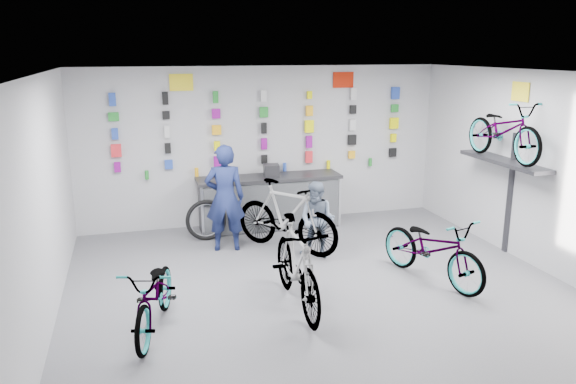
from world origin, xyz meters
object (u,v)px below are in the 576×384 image
object	(u,v)px
bike_center	(297,265)
bike_service	(286,216)
bike_right	(433,248)
bike_left	(155,296)
counter	(270,203)
customer	(317,220)
clerk	(225,198)

from	to	relation	value
bike_center	bike_service	bearing A→B (deg)	78.58
bike_center	bike_right	bearing A→B (deg)	8.67
bike_left	bike_service	bearing A→B (deg)	60.67
counter	bike_left	xyz separation A→B (m)	(-2.29, -3.54, -0.04)
counter	bike_service	distance (m)	1.28
counter	customer	distance (m)	1.75
bike_right	customer	size ratio (longest dim) A/B	1.52
counter	bike_service	world-z (taller)	bike_service
bike_right	customer	bearing A→B (deg)	115.14
bike_service	clerk	bearing A→B (deg)	122.09
counter	bike_center	size ratio (longest dim) A/B	1.38
bike_center	bike_left	bearing A→B (deg)	-174.47
bike_service	bike_right	bearing A→B (deg)	-87.37
counter	clerk	bearing A→B (deg)	-136.16
bike_service	counter	bearing A→B (deg)	48.71
bike_left	clerk	distance (m)	2.92
customer	bike_center	bearing A→B (deg)	-76.28
bike_left	customer	xyz separation A→B (m)	(2.66, 1.84, 0.17)
clerk	bike_center	bearing A→B (deg)	110.64
bike_right	bike_service	xyz separation A→B (m)	(-1.69, 1.83, 0.10)
bike_left	clerk	world-z (taller)	clerk
bike_center	clerk	distance (m)	2.51
bike_center	bike_service	xyz separation A→B (m)	(0.46, 2.12, 0.01)
bike_left	bike_center	xyz separation A→B (m)	(1.80, 0.15, 0.14)
counter	clerk	world-z (taller)	clerk
counter	clerk	xyz separation A→B (m)	(-1.00, -0.96, 0.41)
bike_service	customer	bearing A→B (deg)	-87.72
bike_right	customer	world-z (taller)	customer
counter	bike_service	bearing A→B (deg)	-91.18
bike_left	clerk	size ratio (longest dim) A/B	0.95
bike_right	bike_left	bearing A→B (deg)	168.73
bike_left	bike_right	xyz separation A→B (m)	(3.95, 0.45, 0.05)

